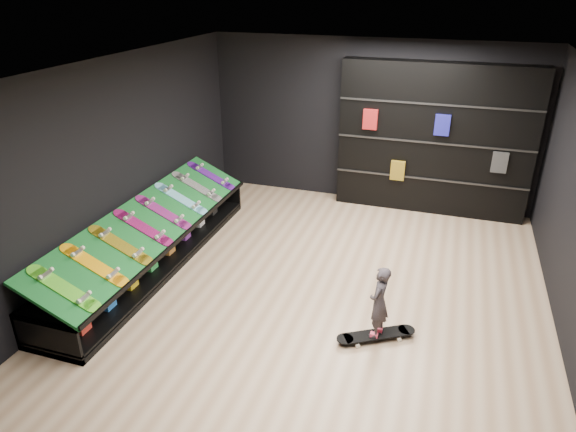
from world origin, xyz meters
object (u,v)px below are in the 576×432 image
(floor_skateboard, at_px, (376,337))
(child, at_px, (378,315))
(back_shelving, at_px, (434,140))
(display_rack, at_px, (154,249))

(floor_skateboard, bearing_deg, child, 0.00)
(back_shelving, distance_m, floor_skateboard, 4.29)
(floor_skateboard, bearing_deg, display_rack, 136.79)
(display_rack, xyz_separation_m, floor_skateboard, (3.47, -0.76, -0.21))
(floor_skateboard, height_order, child, child)
(floor_skateboard, distance_m, child, 0.32)
(child, bearing_deg, back_shelving, -171.60)
(display_rack, height_order, child, child)
(back_shelving, xyz_separation_m, child, (-0.26, -4.08, -0.97))
(back_shelving, bearing_deg, display_rack, -138.35)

